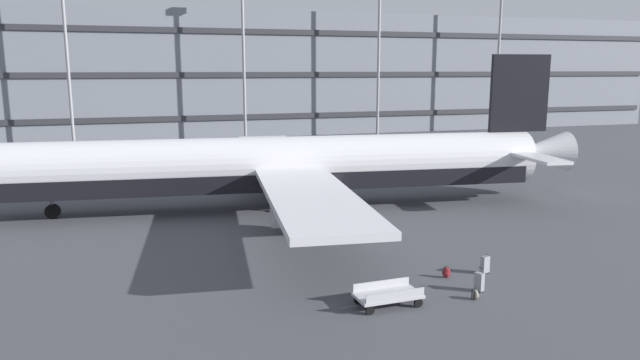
{
  "coord_description": "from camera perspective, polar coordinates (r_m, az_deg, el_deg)",
  "views": [
    {
      "loc": [
        -11.31,
        -35.53,
        9.2
      ],
      "look_at": [
        -1.6,
        -4.56,
        3.0
      ],
      "focal_mm": 32.87,
      "sensor_mm": 36.0,
      "label": 1
    }
  ],
  "objects": [
    {
      "name": "terminal_structure",
      "position": [
        85.91,
        -10.0,
        10.11
      ],
      "size": [
        138.94,
        14.22,
        16.75
      ],
      "color": "slate",
      "rests_on": "ground_plane"
    },
    {
      "name": "light_mast_center_left",
      "position": [
        74.63,
        -7.47,
        12.73
      ],
      "size": [
        1.8,
        0.5,
        20.27
      ],
      "color": "gray",
      "rests_on": "ground_plane"
    },
    {
      "name": "airliner",
      "position": [
        38.72,
        -4.1,
        1.33
      ],
      "size": [
        42.0,
        34.19,
        10.15
      ],
      "color": "silver",
      "rests_on": "ground_plane"
    },
    {
      "name": "light_mast_right",
      "position": [
        88.71,
        17.07,
        13.24
      ],
      "size": [
        1.8,
        0.5,
        23.88
      ],
      "color": "gray",
      "rests_on": "ground_plane"
    },
    {
      "name": "backpack_upright",
      "position": [
        24.92,
        14.9,
        -10.73
      ],
      "size": [
        0.3,
        0.37,
        0.48
      ],
      "color": "gray",
      "rests_on": "ground_plane"
    },
    {
      "name": "light_mast_center_right",
      "position": [
        79.95,
        5.78,
        14.62
      ],
      "size": [
        1.8,
        0.5,
        25.66
      ],
      "color": "gray",
      "rests_on": "ground_plane"
    },
    {
      "name": "backpack_purple",
      "position": [
        27.02,
        12.18,
        -8.79
      ],
      "size": [
        0.42,
        0.38,
        0.56
      ],
      "color": "maroon",
      "rests_on": "ground_plane"
    },
    {
      "name": "suitcase_orange",
      "position": [
        25.73,
        15.25,
        -9.51
      ],
      "size": [
        0.31,
        0.43,
        1.02
      ],
      "color": "gray",
      "rests_on": "ground_plane"
    },
    {
      "name": "ground_plane",
      "position": [
        38.4,
        0.25,
        -3.04
      ],
      "size": [
        600.0,
        600.0,
        0.0
      ],
      "primitive_type": "plane",
      "color": "#424449"
    },
    {
      "name": "baggage_cart",
      "position": [
        23.6,
        6.64,
        -11.09
      ],
      "size": [
        3.33,
        1.41,
        0.82
      ],
      "color": "#B7B7BC",
      "rests_on": "ground_plane"
    },
    {
      "name": "light_mast_left",
      "position": [
        73.96,
        -23.63,
        14.05
      ],
      "size": [
        1.8,
        0.5,
        25.51
      ],
      "color": "gray",
      "rests_on": "ground_plane"
    },
    {
      "name": "suitcase_scuffed",
      "position": [
        27.93,
        15.76,
        -7.9
      ],
      "size": [
        0.45,
        0.34,
        0.91
      ],
      "color": "gray",
      "rests_on": "ground_plane"
    }
  ]
}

